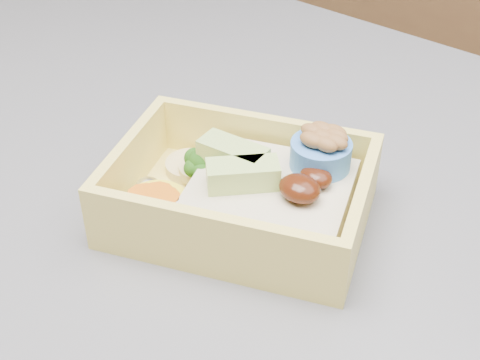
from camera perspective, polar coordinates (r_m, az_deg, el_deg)
The scene contains 1 object.
bento_box at distance 0.49m, azimuth 0.74°, elevation -1.10°, with size 0.22×0.19×0.07m.
Camera 1 is at (0.16, -0.35, 1.24)m, focal length 50.00 mm.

